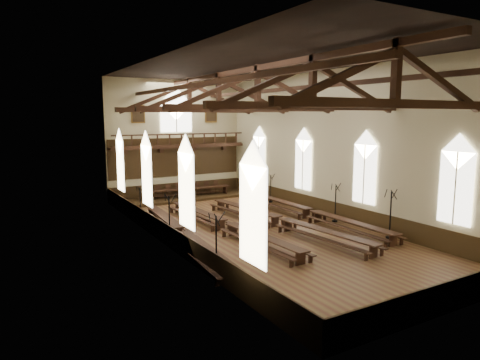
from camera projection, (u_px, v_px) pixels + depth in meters
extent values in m
plane|color=brown|center=(257.00, 230.00, 26.35)|extent=(26.00, 26.00, 0.00)
plane|color=#BAB48C|center=(176.00, 139.00, 36.74)|extent=(12.00, 0.00, 12.00)
plane|color=#BAB48C|center=(463.00, 173.00, 14.50)|extent=(12.00, 0.00, 12.00)
plane|color=#BAB48C|center=(162.00, 153.00, 22.64)|extent=(0.00, 26.00, 26.00)
plane|color=#BAB48C|center=(333.00, 145.00, 28.60)|extent=(0.00, 26.00, 26.00)
plane|color=black|center=(258.00, 63.00, 24.89)|extent=(26.00, 26.00, 0.00)
cube|color=#352510|center=(178.00, 189.00, 37.35)|extent=(11.90, 0.08, 1.20)
cube|color=#352510|center=(452.00, 296.00, 15.18)|extent=(11.90, 0.08, 1.20)
cube|color=#352510|center=(165.00, 233.00, 23.31)|extent=(0.08, 25.90, 1.20)
cube|color=#352510|center=(330.00, 210.00, 29.23)|extent=(0.08, 25.90, 1.20)
cube|color=white|center=(253.00, 216.00, 15.23)|extent=(0.05, 1.80, 3.60)
cube|color=white|center=(253.00, 166.00, 14.96)|extent=(0.05, 1.80, 1.80)
cylinder|color=#BAB48C|center=(254.00, 216.00, 15.25)|extent=(0.08, 0.08, 3.60)
cube|color=white|center=(186.00, 191.00, 20.36)|extent=(0.05, 1.80, 3.60)
cube|color=white|center=(186.00, 153.00, 20.09)|extent=(0.05, 1.80, 1.80)
cylinder|color=#BAB48C|center=(187.00, 191.00, 20.38)|extent=(0.08, 0.08, 3.60)
cube|color=white|center=(147.00, 176.00, 25.49)|extent=(0.05, 1.80, 3.60)
cube|color=white|center=(146.00, 146.00, 25.23)|extent=(0.05, 1.80, 1.80)
cylinder|color=#BAB48C|center=(147.00, 176.00, 25.51)|extent=(0.08, 0.08, 3.60)
cube|color=white|center=(120.00, 166.00, 30.62)|extent=(0.05, 1.80, 3.60)
cube|color=white|center=(119.00, 141.00, 30.36)|extent=(0.05, 1.80, 1.80)
cylinder|color=#BAB48C|center=(121.00, 166.00, 30.64)|extent=(0.08, 0.08, 3.60)
cube|color=white|center=(456.00, 188.00, 21.09)|extent=(0.05, 1.80, 3.60)
cube|color=white|center=(458.00, 152.00, 20.82)|extent=(0.05, 1.80, 1.80)
cylinder|color=#BAB48C|center=(455.00, 188.00, 21.07)|extent=(0.08, 0.08, 3.60)
cube|color=white|center=(364.00, 174.00, 26.22)|extent=(0.05, 1.80, 3.60)
cube|color=white|center=(366.00, 145.00, 25.96)|extent=(0.05, 1.80, 1.80)
cylinder|color=#BAB48C|center=(364.00, 174.00, 26.20)|extent=(0.08, 0.08, 3.60)
cube|color=white|center=(303.00, 165.00, 31.35)|extent=(0.05, 1.80, 3.60)
cube|color=white|center=(304.00, 140.00, 31.09)|extent=(0.05, 1.80, 1.80)
cylinder|color=#BAB48C|center=(303.00, 165.00, 31.33)|extent=(0.08, 0.08, 3.60)
cube|color=white|center=(259.00, 158.00, 36.48)|extent=(0.05, 1.80, 3.60)
cube|color=white|center=(259.00, 137.00, 36.22)|extent=(0.05, 1.80, 1.80)
cylinder|color=#BAB48C|center=(259.00, 158.00, 36.46)|extent=(0.08, 0.08, 3.60)
cube|color=white|center=(176.00, 118.00, 36.39)|extent=(2.80, 0.05, 2.40)
cube|color=white|center=(176.00, 104.00, 36.21)|extent=(2.80, 0.05, 2.80)
cylinder|color=#BAB48C|center=(176.00, 118.00, 36.36)|extent=(0.10, 0.10, 2.40)
cube|color=#311A0F|center=(179.00, 146.00, 36.27)|extent=(11.80, 1.20, 0.20)
cube|color=#352510|center=(177.00, 157.00, 36.92)|extent=(11.80, 0.10, 3.30)
cube|color=#311A0F|center=(181.00, 134.00, 35.66)|extent=(11.60, 0.12, 0.10)
cube|color=#311A0F|center=(182.00, 145.00, 35.79)|extent=(11.60, 0.12, 0.10)
cube|color=#311A0F|center=(125.00, 151.00, 34.41)|extent=(0.35, 0.40, 0.50)
cube|color=#311A0F|center=(161.00, 150.00, 35.91)|extent=(0.35, 0.40, 0.50)
cube|color=#311A0F|center=(194.00, 148.00, 37.40)|extent=(0.35, 0.40, 0.50)
cube|color=#311A0F|center=(224.00, 147.00, 38.89)|extent=(0.35, 0.40, 0.50)
cube|color=brown|center=(138.00, 114.00, 34.71)|extent=(1.15, 0.06, 1.45)
cube|color=black|center=(138.00, 114.00, 34.68)|extent=(0.95, 0.04, 1.25)
cube|color=brown|center=(211.00, 114.00, 37.99)|extent=(1.15, 0.06, 1.45)
cube|color=black|center=(211.00, 114.00, 37.96)|extent=(0.95, 0.04, 1.25)
cube|color=#311A0F|center=(395.00, 104.00, 16.71)|extent=(11.70, 0.35, 0.35)
cube|color=#311A0F|center=(397.00, 70.00, 16.52)|extent=(0.30, 0.30, 2.40)
cube|color=#311A0F|center=(341.00, 77.00, 15.15)|extent=(5.44, 0.26, 2.40)
cube|color=#311A0F|center=(443.00, 83.00, 18.01)|extent=(5.44, 0.26, 2.40)
cube|color=#311A0F|center=(312.00, 106.00, 20.99)|extent=(11.70, 0.35, 0.35)
cube|color=#311A0F|center=(313.00, 79.00, 20.80)|extent=(0.30, 0.30, 2.40)
cube|color=#311A0F|center=(263.00, 86.00, 19.43)|extent=(5.44, 0.26, 2.40)
cube|color=#311A0F|center=(356.00, 90.00, 22.29)|extent=(5.44, 0.26, 2.40)
cube|color=#311A0F|center=(258.00, 108.00, 25.27)|extent=(11.70, 0.35, 0.35)
cube|color=#311A0F|center=(258.00, 86.00, 25.08)|extent=(0.30, 0.30, 2.40)
cube|color=#311A0F|center=(214.00, 91.00, 23.70)|extent=(5.44, 0.26, 2.40)
cube|color=#311A0F|center=(297.00, 94.00, 26.57)|extent=(5.44, 0.26, 2.40)
cube|color=#311A0F|center=(219.00, 109.00, 29.54)|extent=(11.70, 0.35, 0.35)
cube|color=#311A0F|center=(219.00, 90.00, 29.35)|extent=(0.30, 0.30, 2.40)
cube|color=#311A0F|center=(180.00, 95.00, 27.98)|extent=(5.44, 0.26, 2.40)
cube|color=#311A0F|center=(254.00, 97.00, 30.84)|extent=(5.44, 0.26, 2.40)
cube|color=#311A0F|center=(190.00, 110.00, 33.82)|extent=(11.70, 0.35, 0.35)
cube|color=#311A0F|center=(189.00, 94.00, 33.63)|extent=(0.30, 0.30, 2.40)
cube|color=#311A0F|center=(154.00, 98.00, 32.26)|extent=(5.44, 0.26, 2.40)
cube|color=#311A0F|center=(222.00, 99.00, 35.12)|extent=(5.44, 0.26, 2.40)
cube|color=#311A0F|center=(206.00, 83.00, 23.41)|extent=(0.25, 25.70, 0.25)
cube|color=#311A0F|center=(303.00, 88.00, 26.75)|extent=(0.25, 25.70, 0.25)
cube|color=#311A0F|center=(258.00, 68.00, 24.93)|extent=(0.30, 25.70, 0.30)
cube|color=#311A0F|center=(211.00, 247.00, 20.57)|extent=(1.23, 6.64, 0.08)
cube|color=#311A0F|center=(243.00, 274.00, 18.08)|extent=(0.57, 0.12, 0.63)
cube|color=#311A0F|center=(187.00, 239.00, 23.17)|extent=(0.57, 0.12, 0.63)
cube|color=#311A0F|center=(211.00, 256.00, 20.63)|extent=(0.59, 5.83, 0.08)
cube|color=#311A0F|center=(200.00, 254.00, 20.37)|extent=(0.84, 6.60, 0.06)
cube|color=#311A0F|center=(231.00, 279.00, 17.81)|extent=(0.22, 0.08, 0.37)
cube|color=#311A0F|center=(176.00, 243.00, 22.98)|extent=(0.22, 0.08, 0.37)
cube|color=#311A0F|center=(223.00, 251.00, 20.86)|extent=(0.84, 6.60, 0.06)
cube|color=#311A0F|center=(256.00, 275.00, 18.31)|extent=(0.22, 0.08, 0.37)
cube|color=#311A0F|center=(197.00, 240.00, 23.47)|extent=(0.22, 0.08, 0.37)
cube|color=#311A0F|center=(159.00, 217.00, 26.90)|extent=(1.23, 6.64, 0.08)
cube|color=#311A0F|center=(177.00, 233.00, 24.41)|extent=(0.57, 0.12, 0.63)
cube|color=#311A0F|center=(145.00, 213.00, 29.49)|extent=(0.57, 0.12, 0.63)
cube|color=#311A0F|center=(159.00, 223.00, 26.96)|extent=(0.59, 5.83, 0.08)
cube|color=#311A0F|center=(150.00, 222.00, 26.69)|extent=(0.84, 6.60, 0.06)
cube|color=#311A0F|center=(167.00, 237.00, 24.14)|extent=(0.22, 0.08, 0.37)
cube|color=#311A0F|center=(136.00, 215.00, 29.31)|extent=(0.22, 0.08, 0.37)
cube|color=#311A0F|center=(168.00, 220.00, 27.19)|extent=(0.84, 6.60, 0.06)
cube|color=#311A0F|center=(187.00, 234.00, 24.64)|extent=(0.22, 0.08, 0.37)
cube|color=#311A0F|center=(153.00, 214.00, 29.80)|extent=(0.22, 0.08, 0.37)
cube|color=#311A0F|center=(260.00, 237.00, 22.37)|extent=(0.99, 6.65, 0.08)
cube|color=#311A0F|center=(295.00, 260.00, 19.87)|extent=(0.57, 0.10, 0.63)
cube|color=#311A0F|center=(232.00, 230.00, 24.97)|extent=(0.57, 0.10, 0.63)
cube|color=#311A0F|center=(260.00, 245.00, 22.44)|extent=(0.36, 5.87, 0.08)
cube|color=#311A0F|center=(251.00, 244.00, 22.10)|extent=(0.59, 6.63, 0.06)
cube|color=#311A0F|center=(285.00, 265.00, 19.54)|extent=(0.22, 0.08, 0.37)
cube|color=#311A0F|center=(223.00, 234.00, 24.72)|extent=(0.22, 0.08, 0.37)
cube|color=#311A0F|center=(269.00, 240.00, 22.73)|extent=(0.59, 6.63, 0.06)
cube|color=#311A0F|center=(305.00, 260.00, 20.17)|extent=(0.22, 0.08, 0.37)
cube|color=#311A0F|center=(240.00, 231.00, 25.35)|extent=(0.22, 0.08, 0.37)
cube|color=#311A0F|center=(200.00, 210.00, 28.70)|extent=(0.99, 6.65, 0.08)
cube|color=#311A0F|center=(221.00, 225.00, 26.20)|extent=(0.57, 0.10, 0.63)
cube|color=#311A0F|center=(183.00, 207.00, 31.30)|extent=(0.57, 0.10, 0.63)
cube|color=#311A0F|center=(200.00, 217.00, 28.76)|extent=(0.36, 5.87, 0.08)
cube|color=#311A0F|center=(193.00, 215.00, 28.43)|extent=(0.59, 6.63, 0.06)
cube|color=#311A0F|center=(213.00, 229.00, 25.87)|extent=(0.22, 0.08, 0.37)
cube|color=#311A0F|center=(176.00, 210.00, 31.05)|extent=(0.22, 0.08, 0.37)
cube|color=#311A0F|center=(208.00, 213.00, 29.06)|extent=(0.59, 6.63, 0.06)
cube|color=#311A0F|center=(229.00, 226.00, 26.50)|extent=(0.22, 0.08, 0.37)
cube|color=#311A0F|center=(190.00, 208.00, 31.68)|extent=(0.22, 0.08, 0.37)
cube|color=#311A0F|center=(321.00, 232.00, 23.22)|extent=(1.37, 6.92, 0.08)
cube|color=#311A0F|center=(363.00, 254.00, 20.63)|extent=(0.59, 0.14, 0.66)
cube|color=#311A0F|center=(287.00, 226.00, 25.93)|extent=(0.59, 0.14, 0.66)
cube|color=#311A0F|center=(321.00, 240.00, 23.29)|extent=(0.69, 6.08, 0.08)
cube|color=#311A0F|center=(313.00, 239.00, 22.91)|extent=(0.96, 6.88, 0.06)
cube|color=#311A0F|center=(356.00, 260.00, 20.25)|extent=(0.23, 0.09, 0.38)
cube|color=#311A0F|center=(279.00, 230.00, 25.64)|extent=(0.23, 0.09, 0.38)
cube|color=#311A0F|center=(328.00, 235.00, 23.62)|extent=(0.96, 6.88, 0.06)
cube|color=#311A0F|center=(372.00, 255.00, 20.96)|extent=(0.23, 0.09, 0.38)
cube|color=#311A0F|center=(294.00, 226.00, 26.35)|extent=(0.23, 0.09, 0.38)
cube|color=#311A0F|center=(250.00, 207.00, 29.55)|extent=(1.37, 6.92, 0.08)
cube|color=#311A0F|center=(275.00, 222.00, 26.96)|extent=(0.59, 0.14, 0.66)
cube|color=#311A0F|center=(228.00, 204.00, 32.26)|extent=(0.59, 0.14, 0.66)
cube|color=#311A0F|center=(250.00, 214.00, 29.62)|extent=(0.69, 6.08, 0.08)
cube|color=#311A0F|center=(243.00, 212.00, 29.24)|extent=(0.96, 6.88, 0.06)
cube|color=#311A0F|center=(268.00, 225.00, 26.58)|extent=(0.23, 0.09, 0.38)
cube|color=#311A0F|center=(221.00, 207.00, 31.97)|extent=(0.23, 0.09, 0.38)
cube|color=#311A0F|center=(257.00, 210.00, 29.95)|extent=(0.96, 6.88, 0.06)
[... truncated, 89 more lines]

